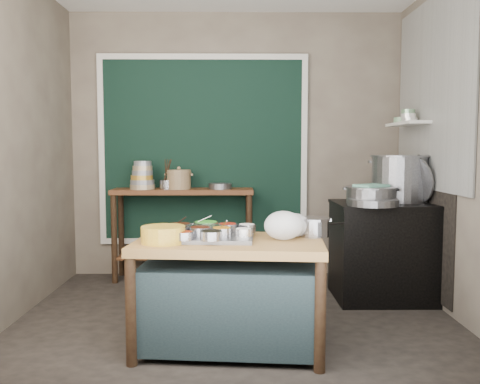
{
  "coord_description": "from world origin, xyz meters",
  "views": [
    {
      "loc": [
        -0.01,
        -3.97,
        1.35
      ],
      "look_at": [
        0.03,
        0.25,
        1.0
      ],
      "focal_mm": 38.0,
      "sensor_mm": 36.0,
      "label": 1
    }
  ],
  "objects_px": {
    "saucepan": "(313,227)",
    "yellow_basin": "(163,235)",
    "ceramic_crock": "(179,180)",
    "prep_table": "(229,295)",
    "back_counter": "(183,234)",
    "stove_block": "(385,252)",
    "stock_pot": "(400,178)",
    "steamer": "(371,195)",
    "utensil_cup": "(167,184)",
    "condiment_tray": "(209,237)"
  },
  "relations": [
    {
      "from": "saucepan",
      "to": "yellow_basin",
      "type": "bearing_deg",
      "value": 172.63
    },
    {
      "from": "ceramic_crock",
      "to": "prep_table",
      "type": "bearing_deg",
      "value": -73.86
    },
    {
      "from": "back_counter",
      "to": "stove_block",
      "type": "distance_m",
      "value": 2.04
    },
    {
      "from": "stock_pot",
      "to": "steamer",
      "type": "distance_m",
      "value": 0.41
    },
    {
      "from": "back_counter",
      "to": "ceramic_crock",
      "type": "bearing_deg",
      "value": -139.24
    },
    {
      "from": "stove_block",
      "to": "ceramic_crock",
      "type": "relative_size",
      "value": 3.41
    },
    {
      "from": "utensil_cup",
      "to": "steamer",
      "type": "xyz_separation_m",
      "value": [
        1.9,
        -0.8,
        -0.04
      ]
    },
    {
      "from": "prep_table",
      "to": "yellow_basin",
      "type": "xyz_separation_m",
      "value": [
        -0.43,
        -0.1,
        0.43
      ]
    },
    {
      "from": "prep_table",
      "to": "back_counter",
      "type": "bearing_deg",
      "value": 110.07
    },
    {
      "from": "condiment_tray",
      "to": "utensil_cup",
      "type": "distance_m",
      "value": 1.91
    },
    {
      "from": "prep_table",
      "to": "saucepan",
      "type": "bearing_deg",
      "value": 19.71
    },
    {
      "from": "back_counter",
      "to": "stove_block",
      "type": "xyz_separation_m",
      "value": [
        1.9,
        -0.73,
        -0.05
      ]
    },
    {
      "from": "ceramic_crock",
      "to": "utensil_cup",
      "type": "bearing_deg",
      "value": 178.9
    },
    {
      "from": "yellow_basin",
      "to": "utensil_cup",
      "type": "height_order",
      "value": "utensil_cup"
    },
    {
      "from": "back_counter",
      "to": "stove_block",
      "type": "bearing_deg",
      "value": -21.02
    },
    {
      "from": "yellow_basin",
      "to": "ceramic_crock",
      "type": "relative_size",
      "value": 1.08
    },
    {
      "from": "saucepan",
      "to": "utensil_cup",
      "type": "height_order",
      "value": "utensil_cup"
    },
    {
      "from": "stove_block",
      "to": "utensil_cup",
      "type": "relative_size",
      "value": 5.68
    },
    {
      "from": "stove_block",
      "to": "steamer",
      "type": "bearing_deg",
      "value": -149.42
    },
    {
      "from": "yellow_basin",
      "to": "utensil_cup",
      "type": "xyz_separation_m",
      "value": [
        -0.23,
        1.96,
        0.19
      ]
    },
    {
      "from": "prep_table",
      "to": "ceramic_crock",
      "type": "height_order",
      "value": "ceramic_crock"
    },
    {
      "from": "prep_table",
      "to": "back_counter",
      "type": "xyz_separation_m",
      "value": [
        -0.5,
        1.89,
        0.1
      ]
    },
    {
      "from": "stock_pot",
      "to": "condiment_tray",
      "type": "bearing_deg",
      "value": -143.59
    },
    {
      "from": "utensil_cup",
      "to": "ceramic_crock",
      "type": "bearing_deg",
      "value": -1.1
    },
    {
      "from": "back_counter",
      "to": "utensil_cup",
      "type": "bearing_deg",
      "value": -169.28
    },
    {
      "from": "back_counter",
      "to": "stock_pot",
      "type": "relative_size",
      "value": 2.67
    },
    {
      "from": "condiment_tray",
      "to": "saucepan",
      "type": "relative_size",
      "value": 2.54
    },
    {
      "from": "stove_block",
      "to": "saucepan",
      "type": "height_order",
      "value": "saucepan"
    },
    {
      "from": "back_counter",
      "to": "condiment_tray",
      "type": "bearing_deg",
      "value": -79.0
    },
    {
      "from": "prep_table",
      "to": "stock_pot",
      "type": "xyz_separation_m",
      "value": [
        1.56,
        1.29,
        0.72
      ]
    },
    {
      "from": "prep_table",
      "to": "saucepan",
      "type": "xyz_separation_m",
      "value": [
        0.59,
        0.15,
        0.44
      ]
    },
    {
      "from": "stove_block",
      "to": "yellow_basin",
      "type": "relative_size",
      "value": 3.15
    },
    {
      "from": "condiment_tray",
      "to": "ceramic_crock",
      "type": "distance_m",
      "value": 1.89
    },
    {
      "from": "back_counter",
      "to": "yellow_basin",
      "type": "height_order",
      "value": "back_counter"
    },
    {
      "from": "ceramic_crock",
      "to": "stock_pot",
      "type": "relative_size",
      "value": 0.49
    },
    {
      "from": "back_counter",
      "to": "steamer",
      "type": "xyz_separation_m",
      "value": [
        1.74,
        -0.83,
        0.48
      ]
    },
    {
      "from": "yellow_basin",
      "to": "saucepan",
      "type": "bearing_deg",
      "value": 13.92
    },
    {
      "from": "stove_block",
      "to": "condiment_tray",
      "type": "xyz_separation_m",
      "value": [
        -1.54,
        -1.13,
        0.34
      ]
    },
    {
      "from": "stock_pot",
      "to": "steamer",
      "type": "xyz_separation_m",
      "value": [
        -0.32,
        -0.22,
        -0.14
      ]
    },
    {
      "from": "saucepan",
      "to": "utensil_cup",
      "type": "xyz_separation_m",
      "value": [
        -1.25,
        1.71,
        0.18
      ]
    },
    {
      "from": "ceramic_crock",
      "to": "stove_block",
      "type": "bearing_deg",
      "value": -19.8
    },
    {
      "from": "stove_block",
      "to": "steamer",
      "type": "height_order",
      "value": "steamer"
    },
    {
      "from": "saucepan",
      "to": "stock_pot",
      "type": "xyz_separation_m",
      "value": [
        0.97,
        1.14,
        0.28
      ]
    },
    {
      "from": "back_counter",
      "to": "steamer",
      "type": "distance_m",
      "value": 1.98
    },
    {
      "from": "stove_block",
      "to": "yellow_basin",
      "type": "height_order",
      "value": "yellow_basin"
    },
    {
      "from": "saucepan",
      "to": "steamer",
      "type": "bearing_deg",
      "value": 33.32
    },
    {
      "from": "saucepan",
      "to": "back_counter",
      "type": "bearing_deg",
      "value": 100.73
    },
    {
      "from": "prep_table",
      "to": "utensil_cup",
      "type": "bearing_deg",
      "value": 114.76
    },
    {
      "from": "utensil_cup",
      "to": "steamer",
      "type": "height_order",
      "value": "utensil_cup"
    },
    {
      "from": "back_counter",
      "to": "yellow_basin",
      "type": "distance_m",
      "value": 2.02
    }
  ]
}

